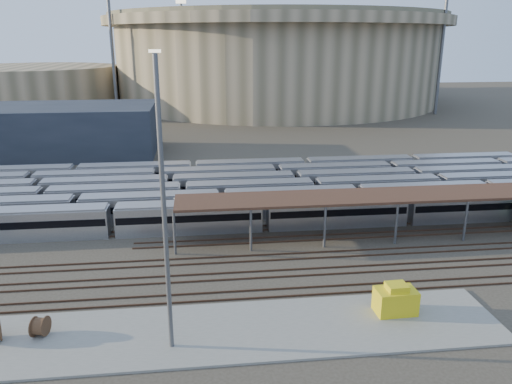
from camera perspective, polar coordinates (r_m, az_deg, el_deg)
The scene contains 14 objects.
ground at distance 56.34m, azimuth -1.02°, elevation -7.25°, with size 420.00×420.00×0.00m, color #383026.
apron at distance 42.89m, azimuth -5.86°, elevation -15.72°, with size 50.00×9.00×0.20m, color gray.
subway_trains at distance 73.00m, azimuth -1.92°, elevation 0.07°, with size 128.83×23.90×3.60m.
inspection_shed at distance 63.97m, azimuth 18.59°, elevation -0.37°, with size 60.30×6.00×5.30m.
empty_tracks at distance 51.81m, azimuth -0.46°, elevation -9.45°, with size 170.00×9.62×0.18m.
stadium at distance 193.46m, azimuth 2.32°, elevation 15.23°, with size 124.00×124.00×32.50m.
secondary_arena at distance 189.89m, azimuth -23.96°, elevation 10.89°, with size 56.00×56.00×14.00m, color tan.
service_building at distance 111.70m, azimuth -22.33°, elevation 6.52°, with size 42.00×20.00×10.00m, color #1E232D.
floodlight_0 at distance 162.96m, azimuth -16.13°, elevation 15.68°, with size 4.00×1.00×38.40m.
floodlight_2 at distance 168.61m, azimuth 20.48°, elevation 15.32°, with size 4.00×1.00×38.40m.
floodlight_3 at distance 211.08m, azimuth -8.39°, elevation 16.37°, with size 4.00×1.00×38.40m.
cable_reel_east at distance 45.26m, azimuth -23.45°, elevation -13.90°, with size 1.67×1.67×0.93m, color brown.
yard_light_pole at distance 36.45m, azimuth -10.47°, elevation -2.07°, with size 0.82×0.36×22.43m.
yellow_equipment at distance 46.34m, azimuth 15.65°, elevation -11.90°, with size 3.50×2.19×2.19m, color gold.
Camera 1 is at (-4.97, -51.00, 23.40)m, focal length 35.00 mm.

